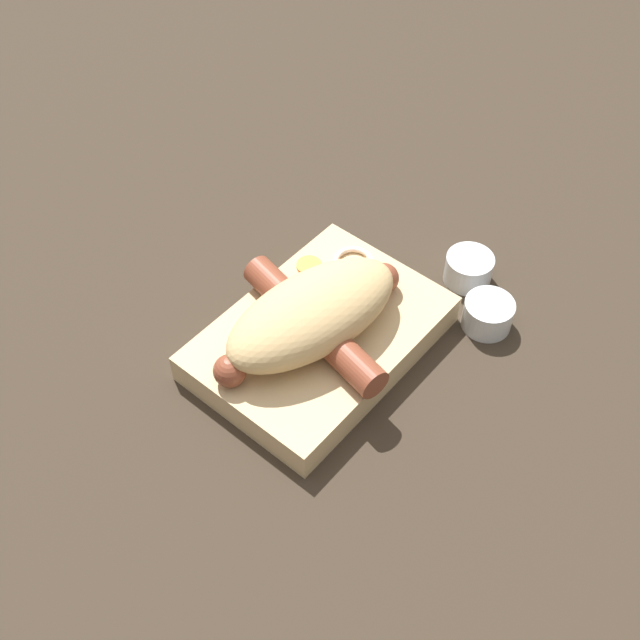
% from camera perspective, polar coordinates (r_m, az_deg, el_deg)
% --- Properties ---
extents(ground_plane, '(3.00, 3.00, 0.00)m').
position_cam_1_polar(ground_plane, '(0.74, -0.00, -2.04)').
color(ground_plane, '#33281E').
extents(food_tray, '(0.22, 0.16, 0.03)m').
position_cam_1_polar(food_tray, '(0.73, -0.00, -1.29)').
color(food_tray, tan).
rests_on(food_tray, ground_plane).
extents(bread_roll, '(0.18, 0.11, 0.06)m').
position_cam_1_polar(bread_roll, '(0.69, -0.65, 0.53)').
color(bread_roll, tan).
rests_on(bread_roll, food_tray).
extents(sausage, '(0.19, 0.17, 0.03)m').
position_cam_1_polar(sausage, '(0.70, -0.68, -0.17)').
color(sausage, brown).
rests_on(sausage, food_tray).
extents(pickled_veggies, '(0.07, 0.07, 0.01)m').
position_cam_1_polar(pickled_veggies, '(0.76, 1.95, 3.89)').
color(pickled_veggies, orange).
rests_on(pickled_veggies, food_tray).
extents(condiment_cup_near, '(0.05, 0.05, 0.03)m').
position_cam_1_polar(condiment_cup_near, '(0.76, 11.83, 0.33)').
color(condiment_cup_near, silver).
rests_on(condiment_cup_near, ground_plane).
extents(condiment_cup_far, '(0.05, 0.05, 0.03)m').
position_cam_1_polar(condiment_cup_far, '(0.80, 10.51, 3.52)').
color(condiment_cup_far, silver).
rests_on(condiment_cup_far, ground_plane).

